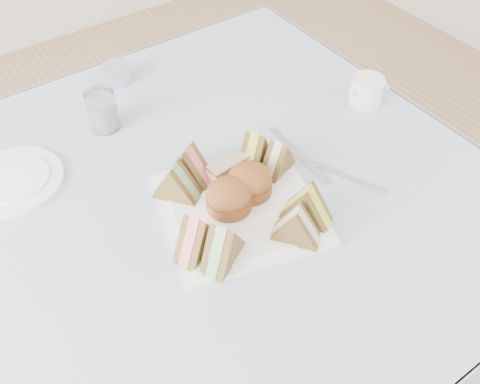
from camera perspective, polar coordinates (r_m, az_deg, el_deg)
floor at (r=1.63m, az=-1.96°, el=-18.24°), size 4.00×4.00×0.00m
table at (r=1.30m, az=-2.37°, el=-11.30°), size 0.90×0.90×0.74m
tablecloth at (r=1.00m, az=-3.02°, el=0.07°), size 1.02×1.02×0.01m
serving_plate at (r=0.96m, az=-0.00°, el=-1.80°), size 0.33×0.33×0.01m
sandwich_fl_a at (r=0.87m, az=-4.70°, el=-4.41°), size 0.10×0.08×0.08m
sandwich_fl_b at (r=0.85m, az=-1.88°, el=-5.47°), size 0.10×0.08×0.08m
sandwich_fr_a at (r=0.92m, az=7.16°, el=-1.18°), size 0.08×0.10×0.08m
sandwich_fr_b at (r=0.89m, az=6.06°, el=-3.36°), size 0.08×0.09×0.07m
sandwich_bl_a at (r=0.95m, az=-6.86°, el=1.26°), size 0.09×0.09×0.08m
sandwich_bl_b at (r=0.98m, az=-5.47°, el=3.09°), size 0.08×0.10×0.08m
sandwich_br_a at (r=1.00m, az=4.08°, el=3.79°), size 0.09×0.06×0.07m
sandwich_br_b at (r=1.01m, az=1.58°, el=4.69°), size 0.09×0.08×0.08m
scone_left at (r=0.93m, az=-1.20°, el=-0.51°), size 0.11×0.11×0.06m
scone_right at (r=0.96m, az=1.04°, el=1.16°), size 0.10×0.10×0.06m
pastry_slice at (r=1.00m, az=-1.30°, el=2.52°), size 0.08×0.04×0.04m
side_plate at (r=1.10m, az=-22.89°, el=1.16°), size 0.22×0.22×0.01m
water_glass at (r=1.14m, az=-14.47°, el=8.47°), size 0.07×0.07×0.09m
tea_strainer at (r=1.29m, az=-12.93°, el=12.14°), size 0.08×0.08×0.04m
knife at (r=1.07m, az=6.32°, el=3.95°), size 0.02×0.19×0.00m
fork at (r=1.05m, az=10.46°, el=1.94°), size 0.09×0.18×0.00m
creamer_jug at (r=1.22m, az=13.36°, el=10.45°), size 0.07×0.07×0.06m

